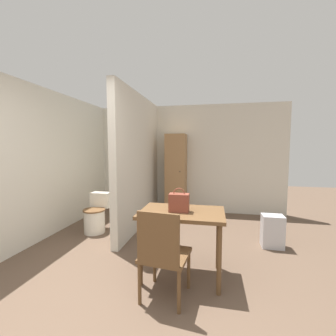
{
  "coord_description": "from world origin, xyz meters",
  "views": [
    {
      "loc": [
        0.81,
        -1.54,
        1.51
      ],
      "look_at": [
        0.12,
        1.86,
        1.2
      ],
      "focal_mm": 24.0,
      "sensor_mm": 36.0,
      "label": 1
    }
  ],
  "objects_px": {
    "dining_table": "(182,220)",
    "wooden_cabinet": "(176,174)",
    "wooden_chair": "(163,252)",
    "handbag": "(179,202)",
    "toilet": "(96,215)",
    "space_heater": "(272,231)"
  },
  "relations": [
    {
      "from": "wooden_chair",
      "to": "handbag",
      "type": "relative_size",
      "value": 3.38
    },
    {
      "from": "wooden_chair",
      "to": "handbag",
      "type": "height_order",
      "value": "handbag"
    },
    {
      "from": "wooden_chair",
      "to": "wooden_cabinet",
      "type": "distance_m",
      "value": 3.03
    },
    {
      "from": "handbag",
      "to": "space_heater",
      "type": "relative_size",
      "value": 0.56
    },
    {
      "from": "dining_table",
      "to": "wooden_chair",
      "type": "xyz_separation_m",
      "value": [
        -0.12,
        -0.47,
        -0.17
      ]
    },
    {
      "from": "toilet",
      "to": "handbag",
      "type": "xyz_separation_m",
      "value": [
        1.69,
        -1.14,
        0.6
      ]
    },
    {
      "from": "wooden_cabinet",
      "to": "space_heater",
      "type": "xyz_separation_m",
      "value": [
        1.73,
        -1.46,
        -0.66
      ]
    },
    {
      "from": "handbag",
      "to": "dining_table",
      "type": "bearing_deg",
      "value": 45.94
    },
    {
      "from": "toilet",
      "to": "space_heater",
      "type": "bearing_deg",
      "value": -1.23
    },
    {
      "from": "dining_table",
      "to": "handbag",
      "type": "xyz_separation_m",
      "value": [
        -0.03,
        -0.03,
        0.22
      ]
    },
    {
      "from": "wooden_cabinet",
      "to": "space_heater",
      "type": "bearing_deg",
      "value": -40.15
    },
    {
      "from": "toilet",
      "to": "dining_table",
      "type": "bearing_deg",
      "value": -32.88
    },
    {
      "from": "wooden_chair",
      "to": "space_heater",
      "type": "bearing_deg",
      "value": 54.61
    },
    {
      "from": "wooden_cabinet",
      "to": "space_heater",
      "type": "distance_m",
      "value": 2.36
    },
    {
      "from": "wooden_chair",
      "to": "dining_table",
      "type": "bearing_deg",
      "value": 82.09
    },
    {
      "from": "toilet",
      "to": "handbag",
      "type": "height_order",
      "value": "handbag"
    },
    {
      "from": "handbag",
      "to": "toilet",
      "type": "bearing_deg",
      "value": 145.93
    },
    {
      "from": "handbag",
      "to": "wooden_cabinet",
      "type": "distance_m",
      "value": 2.58
    },
    {
      "from": "toilet",
      "to": "wooden_cabinet",
      "type": "bearing_deg",
      "value": 48.53
    },
    {
      "from": "wooden_chair",
      "to": "space_heater",
      "type": "xyz_separation_m",
      "value": [
        1.37,
        1.52,
        -0.25
      ]
    },
    {
      "from": "wooden_cabinet",
      "to": "dining_table",
      "type": "bearing_deg",
      "value": -79.05
    },
    {
      "from": "dining_table",
      "to": "wooden_cabinet",
      "type": "xyz_separation_m",
      "value": [
        -0.49,
        2.51,
        0.24
      ]
    }
  ]
}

